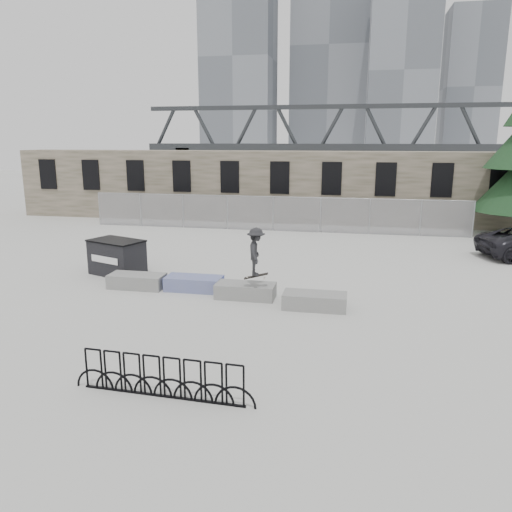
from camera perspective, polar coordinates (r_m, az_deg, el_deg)
The scene contains 12 objects.
ground at distance 17.45m, azimuth -4.81°, elevation -4.34°, with size 120.00×120.00×0.00m, color #B7B7B2.
stone_wall at distance 32.68m, azimuth 3.05°, elevation 7.96°, with size 36.00×2.58×4.50m.
chainlink_fence at distance 29.15m, azimuth 1.96°, elevation 4.91°, with size 22.06×0.06×2.02m.
planter_far_left at distance 18.54m, azimuth -13.44°, elevation -2.73°, with size 2.00×0.90×0.50m.
planter_center_left at distance 17.87m, azimuth -7.09°, elevation -3.06°, with size 2.00×0.90×0.50m.
planter_center_right at distance 16.89m, azimuth -1.21°, elevation -3.92°, with size 2.00×0.90×0.50m.
planter_offset at distance 15.97m, azimuth 6.72°, elevation -5.04°, with size 2.00×0.90×0.50m.
dumpster at distance 20.47m, azimuth -15.60°, elevation -0.11°, with size 2.43×1.96×1.39m.
bike_rack at distance 10.80m, azimuth -10.69°, elevation -13.49°, with size 4.04×0.23×0.90m.
skyline_towers at distance 111.02m, azimuth 8.86°, elevation 21.15°, with size 58.00×28.00×48.00m.
truss_bridge at distance 71.17m, azimuth 15.94°, elevation 11.85°, with size 70.00×3.00×9.80m.
skateboarder at distance 16.19m, azimuth 0.00°, elevation 0.48°, with size 0.81×1.10×1.71m.
Camera 1 is at (4.68, -15.96, 5.26)m, focal length 35.00 mm.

